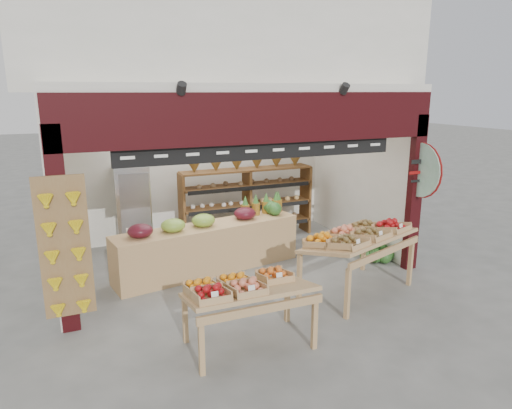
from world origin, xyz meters
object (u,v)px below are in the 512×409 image
object	(u,v)px
back_shelving	(247,186)
display_table_left	(240,289)
watermelon_pile	(376,250)
cardboard_stack	(151,251)
display_table_right	(358,237)
mid_counter	(209,246)
refrigerator	(133,207)

from	to	relation	value
back_shelving	display_table_left	xyz separation A→B (m)	(-1.62, -3.86, -0.38)
back_shelving	watermelon_pile	distance (m)	2.86
cardboard_stack	display_table_right	distance (m)	3.65
mid_counter	back_shelving	bearing A→B (deg)	47.98
back_shelving	mid_counter	xyz separation A→B (m)	(-1.26, -1.40, -0.68)
display_table_left	cardboard_stack	bearing A→B (deg)	99.25
back_shelving	display_table_right	xyz separation A→B (m)	(0.58, -3.09, -0.25)
cardboard_stack	watermelon_pile	xyz separation A→B (m)	(3.85, -1.35, -0.07)
refrigerator	display_table_left	bearing A→B (deg)	-76.93
cardboard_stack	mid_counter	bearing A→B (deg)	-37.96
cardboard_stack	display_table_right	world-z (taller)	display_table_right
back_shelving	refrigerator	size ratio (longest dim) A/B	1.70
mid_counter	display_table_left	size ratio (longest dim) A/B	2.19
display_table_right	mid_counter	bearing A→B (deg)	137.58
back_shelving	display_table_right	world-z (taller)	back_shelving
back_shelving	display_table_left	world-z (taller)	back_shelving
cardboard_stack	watermelon_pile	bearing A→B (deg)	-19.33
display_table_left	display_table_right	distance (m)	2.33
display_table_left	refrigerator	bearing A→B (deg)	98.70
back_shelving	display_table_left	distance (m)	4.20
mid_counter	display_table_left	world-z (taller)	mid_counter
back_shelving	refrigerator	distance (m)	2.30
refrigerator	watermelon_pile	xyz separation A→B (m)	(3.98, -2.38, -0.64)
cardboard_stack	display_table_left	size ratio (longest dim) A/B	0.65
display_table_left	display_table_right	world-z (taller)	display_table_right
refrigerator	display_table_left	world-z (taller)	refrigerator
refrigerator	mid_counter	world-z (taller)	refrigerator
display_table_left	display_table_right	size ratio (longest dim) A/B	0.76
display_table_left	display_table_right	bearing A→B (deg)	19.27
display_table_right	watermelon_pile	distance (m)	1.68
back_shelving	mid_counter	size ratio (longest dim) A/B	0.84
mid_counter	display_table_left	distance (m)	2.50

